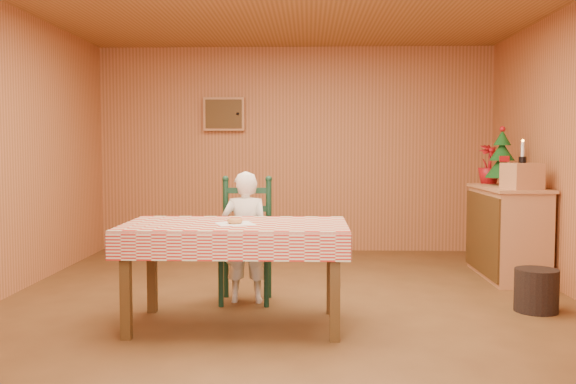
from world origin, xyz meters
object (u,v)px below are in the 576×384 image
object	(u,v)px
shelf_unit	(507,232)
ladder_chair	(246,243)
christmas_tree	(502,159)
seated_child	(245,237)
storage_bin	(536,290)
crate	(522,176)
dining_table	(236,234)

from	to	relation	value
shelf_unit	ladder_chair	bearing A→B (deg)	-157.15
shelf_unit	christmas_tree	size ratio (longest dim) A/B	2.00
ladder_chair	seated_child	size ratio (longest dim) A/B	0.96
shelf_unit	storage_bin	bearing A→B (deg)	-97.30
seated_child	crate	bearing A→B (deg)	-164.01
crate	shelf_unit	bearing A→B (deg)	91.23
shelf_unit	storage_bin	world-z (taller)	shelf_unit
ladder_chair	storage_bin	size ratio (longest dim) A/B	3.11
ladder_chair	christmas_tree	bearing A→B (deg)	27.35
dining_table	shelf_unit	xyz separation A→B (m)	(2.56, 1.87, -0.22)
ladder_chair	dining_table	bearing A→B (deg)	-90.00
shelf_unit	crate	size ratio (longest dim) A/B	4.13
dining_table	christmas_tree	bearing A→B (deg)	39.47
christmas_tree	storage_bin	distance (m)	1.94
dining_table	shelf_unit	distance (m)	3.18
crate	storage_bin	size ratio (longest dim) A/B	0.87
ladder_chair	crate	distance (m)	2.71
shelf_unit	crate	xyz separation A→B (m)	(0.01, -0.40, 0.59)
dining_table	crate	size ratio (longest dim) A/B	5.52
dining_table	ladder_chair	world-z (taller)	ladder_chair
crate	storage_bin	bearing A→B (deg)	-100.71
seated_child	dining_table	bearing A→B (deg)	90.00
seated_child	christmas_tree	bearing A→B (deg)	-151.66
ladder_chair	storage_bin	world-z (taller)	ladder_chair
shelf_unit	christmas_tree	distance (m)	0.79
ladder_chair	storage_bin	distance (m)	2.43
ladder_chair	seated_child	xyz separation A→B (m)	(0.00, -0.06, 0.06)
shelf_unit	storage_bin	xyz separation A→B (m)	(-0.18, -1.38, -0.29)
shelf_unit	crate	world-z (taller)	crate
crate	christmas_tree	world-z (taller)	christmas_tree
dining_table	seated_child	bearing A→B (deg)	90.00
ladder_chair	christmas_tree	distance (m)	2.98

